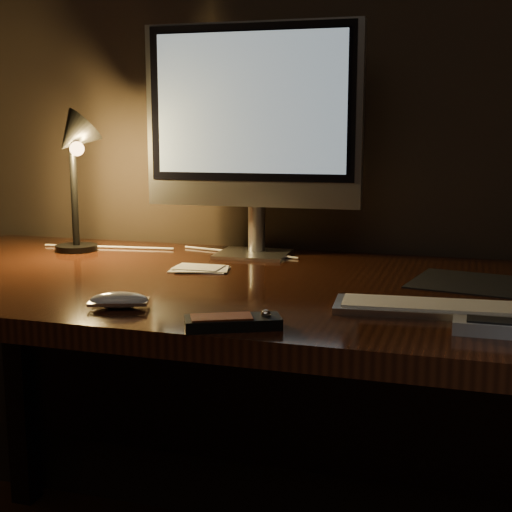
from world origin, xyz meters
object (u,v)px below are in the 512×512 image
(keyboard, at_px, (454,308))
(desk_lamp, at_px, (74,156))
(desk, at_px, (252,335))
(monitor, at_px, (252,120))
(mouse, at_px, (119,302))
(media_remote, at_px, (233,322))

(keyboard, relative_size, desk_lamp, 1.13)
(desk, xyz_separation_m, monitor, (-0.06, 0.19, 0.43))
(mouse, bearing_deg, media_remote, -34.99)
(monitor, height_order, desk_lamp, monitor)
(monitor, relative_size, desk_lamp, 1.55)
(keyboard, xyz_separation_m, desk_lamp, (-0.86, 0.31, 0.22))
(keyboard, xyz_separation_m, media_remote, (-0.30, -0.19, 0.00))
(monitor, distance_m, media_remote, 0.67)
(monitor, xyz_separation_m, desk_lamp, (-0.40, -0.09, -0.08))
(keyboard, distance_m, mouse, 0.54)
(desk, xyz_separation_m, mouse, (-0.12, -0.34, 0.14))
(desk, height_order, keyboard, keyboard)
(desk, relative_size, media_remote, 10.84)
(media_remote, bearing_deg, desk, 78.27)
(mouse, height_order, media_remote, media_remote)
(desk, relative_size, mouse, 16.92)
(keyboard, relative_size, mouse, 3.97)
(desk, distance_m, monitor, 0.48)
(desk, bearing_deg, keyboard, -27.44)
(monitor, relative_size, keyboard, 1.37)
(desk_lamp, bearing_deg, media_remote, -25.03)
(desk, relative_size, desk_lamp, 4.80)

